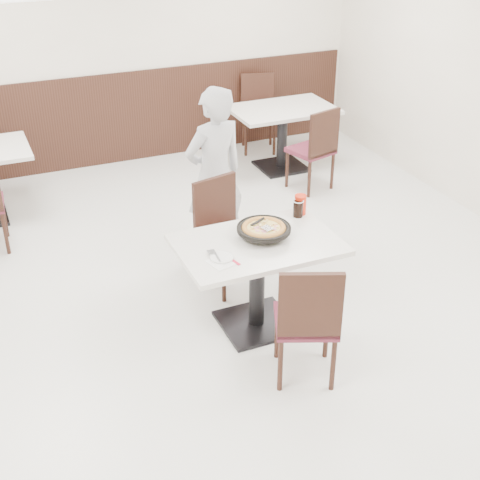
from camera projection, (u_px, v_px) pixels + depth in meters
name	position (u px, v px, depth m)	size (l,w,h in m)	color
floor	(235.00, 305.00, 5.56)	(7.00, 7.00, 0.00)	silver
wall_back	(116.00, 46.00, 7.70)	(6.00, 0.04, 2.80)	white
wainscot_back	(123.00, 118.00, 8.09)	(5.90, 0.03, 1.10)	black
main_table	(257.00, 285.00, 5.13)	(1.20, 0.80, 0.75)	silver
chair_near	(306.00, 318.00, 4.57)	(0.42, 0.42, 0.95)	black
chair_far	(228.00, 237.00, 5.60)	(0.42, 0.42, 0.95)	black
trivet	(270.00, 235.00, 5.01)	(0.11, 0.11, 0.04)	black
pizza_pan	(264.00, 232.00, 5.00)	(0.34, 0.34, 0.01)	black
pizza	(264.00, 230.00, 4.99)	(0.30, 0.30, 0.02)	#BA7D35
pizza_server	(267.00, 228.00, 4.95)	(0.07, 0.09, 0.00)	silver
napkin	(222.00, 262.00, 4.69)	(0.18, 0.18, 0.00)	silver
side_plate	(222.00, 257.00, 4.73)	(0.17, 0.17, 0.01)	silver
fork	(217.00, 257.00, 4.73)	(0.01, 0.15, 0.00)	silver
cola_glass	(298.00, 209.00, 5.29)	(0.08, 0.08, 0.13)	black
red_cup	(300.00, 204.00, 5.33)	(0.09, 0.09, 0.16)	red
diner_person	(215.00, 175.00, 5.91)	(0.59, 0.38, 1.61)	silver
bg_table_right	(282.00, 138.00, 7.97)	(1.20, 0.80, 0.75)	silver
bg_chair_right_near	(311.00, 148.00, 7.40)	(0.42, 0.42, 0.95)	black
bg_chair_right_far	(259.00, 115.00, 8.44)	(0.42, 0.42, 0.95)	black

